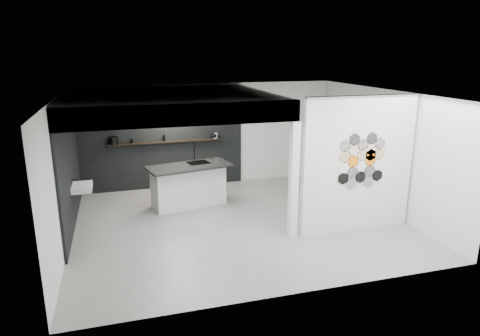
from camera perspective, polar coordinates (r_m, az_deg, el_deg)
name	(u,v)px	position (r m, az deg, el deg)	size (l,w,h in m)	color
floor	(239,222)	(9.47, -0.07, -7.26)	(7.00, 6.00, 0.01)	slate
partition_panel	(358,165)	(9.02, 15.45, 0.43)	(2.45, 0.15, 2.80)	silver
bay_clad_back	(162,146)	(11.69, -10.32, 2.94)	(4.40, 0.04, 2.35)	black
bay_clad_left	(70,171)	(9.77, -21.77, -0.36)	(0.04, 4.00, 2.35)	black
bulkhead	(169,103)	(9.53, -9.41, 8.60)	(4.40, 4.00, 0.40)	silver
corner_column	(294,181)	(8.45, 7.17, -1.72)	(0.16, 0.16, 2.35)	silver
fascia_beam	(183,115)	(7.64, -7.60, 7.03)	(4.40, 0.16, 0.40)	silver
wall_basin	(82,187)	(9.65, -20.32, -2.43)	(0.40, 0.60, 0.12)	silver
display_shelf	(166,142)	(11.57, -9.80, 3.48)	(3.00, 0.15, 0.04)	black
kitchen_island	(189,185)	(10.36, -6.85, -2.22)	(2.08, 1.24, 1.57)	silver
stockpot	(113,140)	(11.48, -16.53, 3.56)	(0.23, 0.23, 0.19)	black
kettle	(214,136)	(11.76, -3.53, 4.32)	(0.17, 0.17, 0.15)	black
glass_bowl	(215,137)	(11.77, -3.39, 4.21)	(0.13, 0.13, 0.09)	gray
glass_vase	(216,136)	(11.77, -3.27, 4.34)	(0.11, 0.11, 0.15)	gray
bottle_dark	(164,138)	(11.54, -10.10, 3.96)	(0.06, 0.06, 0.17)	black
utensil_cup	(132,141)	(11.50, -14.23, 3.49)	(0.07, 0.07, 0.09)	black
hex_tile_cluster	(362,161)	(8.95, 15.96, 0.96)	(1.04, 0.02, 1.16)	black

